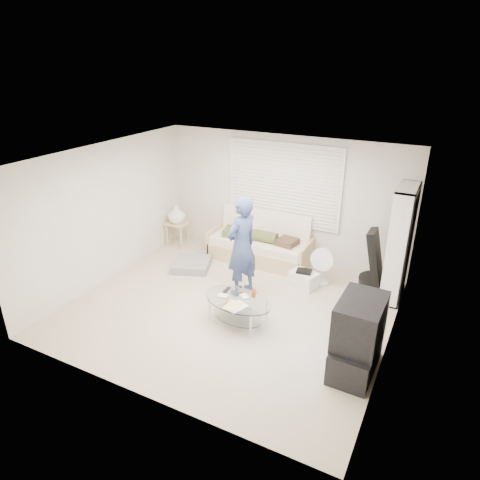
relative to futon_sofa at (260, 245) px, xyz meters
The scene contains 13 objects.
ground 1.93m from the futon_sofa, 80.51° to the right, with size 5.00×5.00×0.00m, color tan.
room_shell 1.93m from the futon_sofa, 77.35° to the right, with size 5.02×4.52×2.51m.
window_blinds 1.30m from the futon_sofa, 46.27° to the left, with size 2.32×0.08×1.62m.
futon_sofa is the anchor object (origin of this frame).
grey_floor_pillow 1.43m from the futon_sofa, 137.23° to the right, with size 0.69×0.69×0.15m, color slate.
side_table 1.95m from the futon_sofa, behind, with size 0.47×0.37×0.92m.
bookshelf 2.73m from the futon_sofa, ahead, with size 0.31×0.83×1.97m.
guitar_case 2.31m from the futon_sofa, ahead, with size 0.43×0.42×1.13m.
floor_fan 1.46m from the futon_sofa, 14.75° to the right, with size 0.43×0.29×0.71m.
storage_bin 1.34m from the futon_sofa, 29.09° to the right, with size 0.55×0.45×0.33m.
tv_unit 3.51m from the futon_sofa, 44.21° to the right, with size 0.56×0.99×1.06m.
coffee_table 2.28m from the futon_sofa, 73.91° to the right, with size 1.21×0.86×0.54m.
standing_person 1.48m from the futon_sofa, 78.95° to the right, with size 0.65×0.43×1.78m, color navy.
Camera 1 is at (2.93, -5.32, 3.87)m, focal length 32.00 mm.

